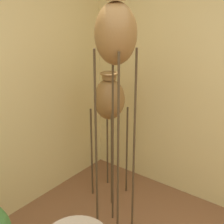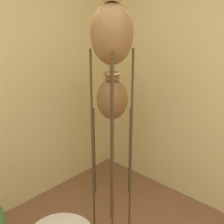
{
  "view_description": "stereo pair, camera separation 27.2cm",
  "coord_description": "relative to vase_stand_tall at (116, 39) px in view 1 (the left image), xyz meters",
  "views": [
    {
      "loc": [
        -1.15,
        -0.66,
        2.17
      ],
      "look_at": [
        1.07,
        1.05,
        1.12
      ],
      "focal_mm": 50.0,
      "sensor_mm": 36.0,
      "label": 1
    },
    {
      "loc": [
        -0.97,
        -0.87,
        2.17
      ],
      "look_at": [
        1.07,
        1.05,
        1.12
      ],
      "focal_mm": 50.0,
      "sensor_mm": 36.0,
      "label": 2
    }
  ],
  "objects": [
    {
      "name": "vase_stand_tall",
      "position": [
        0.0,
        0.0,
        0.0
      ],
      "size": [
        0.34,
        0.34,
        2.22
      ],
      "color": "#473823",
      "rests_on": "ground_plane"
    },
    {
      "name": "vase_stand_medium",
      "position": [
        0.46,
        0.43,
        -0.72
      ],
      "size": [
        0.33,
        0.33,
        1.44
      ],
      "color": "#473823",
      "rests_on": "ground_plane"
    }
  ]
}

